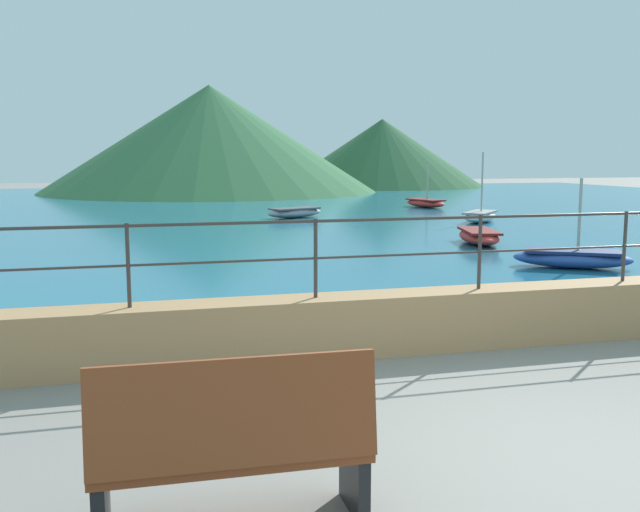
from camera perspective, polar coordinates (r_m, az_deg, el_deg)
ground_plane at (r=5.87m, az=18.31°, el=-15.41°), size 120.00×120.00×0.00m
promenade_wall at (r=8.47m, az=6.38°, el=-5.28°), size 20.00×0.56×0.70m
railing at (r=8.30m, az=6.48°, el=1.32°), size 18.44×0.04×0.90m
lake_water at (r=30.53m, az=-9.46°, el=3.70°), size 64.00×44.32×0.06m
hill_main at (r=45.20m, az=-8.84°, el=9.25°), size 20.89×20.89×6.62m
hill_secondary at (r=53.01m, az=5.00°, el=8.23°), size 15.05×15.05×4.96m
bench_main at (r=4.47m, az=-6.95°, el=-14.86°), size 1.72×0.61×1.13m
boat_0 at (r=25.86m, az=-2.05°, el=3.53°), size 2.47×1.74×0.36m
boat_1 at (r=31.34m, az=8.47°, el=4.25°), size 1.49×2.46×1.82m
boat_2 at (r=15.16m, az=19.60°, el=-0.13°), size 2.43×1.97×1.80m
boat_3 at (r=18.63m, az=12.65°, el=1.57°), size 1.45×2.45×0.36m
boat_5 at (r=24.78m, az=12.75°, el=3.16°), size 2.22×2.30×2.36m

